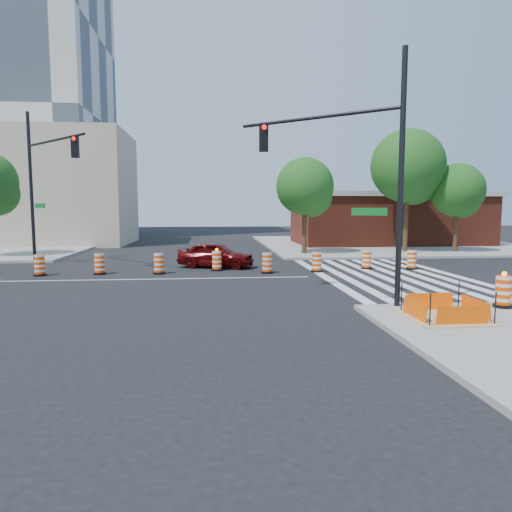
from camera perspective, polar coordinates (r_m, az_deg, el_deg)
The scene contains 22 objects.
ground at distance 21.43m, azimuth -12.12°, elevation -2.84°, with size 120.00×120.00×0.00m, color black.
sidewalk_ne at distance 42.15m, azimuth 16.05°, elevation 1.45°, with size 22.00×22.00×0.15m, color gray.
crosswalk_east at distance 22.93m, azimuth 16.22°, elevation -2.36°, with size 6.75×13.50×0.01m.
lane_centerline at distance 21.43m, azimuth -12.12°, elevation -2.83°, with size 14.00×0.12×0.01m, color silver.
excavation_pit at distance 14.05m, azimuth 22.54°, elevation -6.89°, with size 2.20×2.20×0.90m.
brick_storefront at distance 42.04m, azimuth 16.14°, elevation 4.50°, with size 16.50×8.50×4.60m.
beige_midrise at distance 45.44m, azimuth -24.40°, elevation 7.68°, with size 14.00×10.00×10.00m, color #BBAB8F.
red_coupe at distance 25.07m, azimuth -5.02°, elevation 0.17°, with size 1.67×4.16×1.42m, color #4F0607.
signal_pole_se at distance 15.60m, azimuth 11.76°, elevation 11.89°, with size 4.73×3.93×7.95m.
signal_pole_nw at distance 28.37m, azimuth -24.99°, elevation 9.56°, with size 4.52×4.91×8.63m.
pit_drum at distance 16.24m, azimuth 28.52°, elevation -4.02°, with size 0.58×0.58×1.14m.
tree_north_c at distance 31.66m, azimuth 6.19°, elevation 8.22°, with size 3.94×3.93×6.69m.
tree_north_d at distance 34.70m, azimuth 18.46°, elevation 10.13°, with size 5.19×5.19×8.83m.
tree_north_e at distance 35.62m, azimuth 23.87°, elevation 7.19°, with size 3.77×3.77×6.41m.
median_drum_2 at distance 24.25m, azimuth -25.43°, elevation -1.13°, with size 0.60×0.60×1.02m.
median_drum_3 at distance 23.69m, azimuth -18.96°, elevation -1.03°, with size 0.60×0.60×1.02m.
median_drum_4 at distance 23.03m, azimuth -12.04°, elevation -1.03°, with size 0.60×0.60×1.02m.
median_drum_5 at distance 23.78m, azimuth -4.92°, elevation -0.68°, with size 0.60×0.60×1.18m.
median_drum_6 at distance 22.80m, azimuth 1.39°, elevation -0.97°, with size 0.60×0.60×1.02m.
median_drum_7 at distance 23.39m, azimuth 7.59°, elevation -0.84°, with size 0.60×0.60×1.02m.
median_drum_8 at distance 25.09m, azimuth 13.67°, elevation -0.50°, with size 0.60×0.60×1.02m.
median_drum_9 at distance 25.58m, azimuth 18.89°, elevation -0.53°, with size 0.60×0.60×1.02m.
Camera 1 is at (2.44, -21.05, 3.24)m, focal length 32.00 mm.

